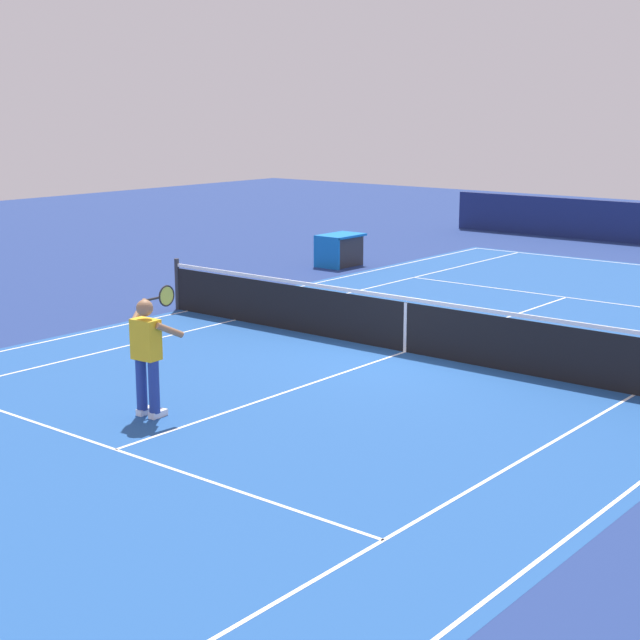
# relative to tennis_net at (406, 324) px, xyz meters

# --- Properties ---
(ground_plane) EXTENTS (60.00, 60.00, 0.00)m
(ground_plane) POSITION_rel_tennis_net_xyz_m (0.00, 0.00, -0.49)
(ground_plane) COLOR navy
(court_slab) EXTENTS (24.20, 11.40, 0.00)m
(court_slab) POSITION_rel_tennis_net_xyz_m (0.00, 0.00, -0.49)
(court_slab) COLOR #1E4C93
(court_slab) RESTS_ON ground_plane
(court_line_markings) EXTENTS (23.85, 11.05, 0.01)m
(court_line_markings) POSITION_rel_tennis_net_xyz_m (0.00, 0.00, -0.49)
(court_line_markings) COLOR white
(court_line_markings) RESTS_ON ground_plane
(tennis_net) EXTENTS (0.10, 11.70, 1.08)m
(tennis_net) POSITION_rel_tennis_net_xyz_m (0.00, 0.00, 0.00)
(tennis_net) COLOR #2D2D33
(tennis_net) RESTS_ON ground_plane
(tennis_player_near) EXTENTS (1.04, 0.78, 1.70)m
(tennis_player_near) POSITION_rel_tennis_net_xyz_m (5.21, -0.71, 0.44)
(tennis_player_near) COLOR navy
(tennis_player_near) RESTS_ON ground_plane
(tennis_ball) EXTENTS (0.07, 0.07, 0.07)m
(tennis_ball) POSITION_rel_tennis_net_xyz_m (-3.31, -0.89, -0.46)
(tennis_ball) COLOR #CCE01E
(tennis_ball) RESTS_ON ground_plane
(equipment_cart_tarped) EXTENTS (1.25, 0.84, 0.85)m
(equipment_cart_tarped) POSITION_rel_tennis_net_xyz_m (-6.66, -6.67, -0.05)
(equipment_cart_tarped) COLOR #2D2D33
(equipment_cart_tarped) RESTS_ON ground_plane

